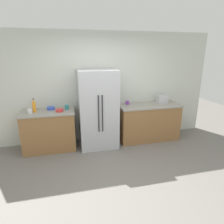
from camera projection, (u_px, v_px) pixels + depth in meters
The scene contains 12 objects.
ground_plane at pixel (122, 181), 3.32m from camera, with size 11.11×11.11×0.00m, color slate.
kitchen_back_panel at pixel (101, 88), 4.70m from camera, with size 5.55×0.10×2.60m, color silver.
counter_left at pixel (49, 130), 4.32m from camera, with size 1.14×0.65×0.90m.
counter_right at pixel (148, 122), 4.85m from camera, with size 1.51×0.65×0.90m.
refrigerator at pixel (98, 109), 4.39m from camera, with size 0.85×0.73×1.77m.
toaster at pixel (162, 99), 4.87m from camera, with size 0.26×0.15×0.19m, color silver.
bottle_a at pixel (34, 107), 4.09m from camera, with size 0.07×0.07×0.30m.
cup_a at pixel (127, 103), 4.72m from camera, with size 0.09×0.09×0.09m, color purple.
cup_b at pixel (30, 111), 4.01m from camera, with size 0.09×0.09×0.10m, color white.
cup_c at pixel (67, 107), 4.32m from camera, with size 0.09×0.09×0.10m, color teal.
bowl_a at pixel (51, 108), 4.30m from camera, with size 0.17×0.17×0.06m, color blue.
bowl_b at pixel (60, 110), 4.15m from camera, with size 0.16×0.16×0.05m, color red.
Camera 1 is at (-0.82, -2.71, 2.11)m, focal length 30.88 mm.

